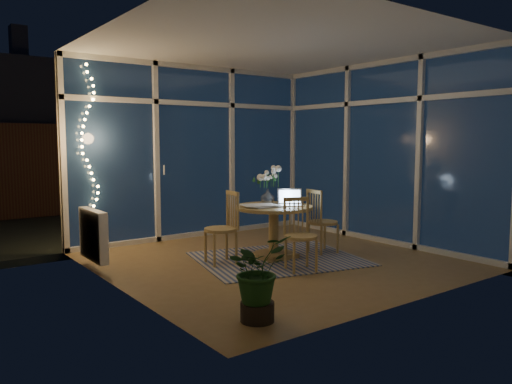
# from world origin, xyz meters

# --- Properties ---
(floor) EXTENTS (4.00, 4.00, 0.00)m
(floor) POSITION_xyz_m (0.00, 0.00, 0.00)
(floor) COLOR olive
(floor) RESTS_ON ground
(ceiling) EXTENTS (4.00, 4.00, 0.00)m
(ceiling) POSITION_xyz_m (0.00, 0.00, 2.60)
(ceiling) COLOR silver
(ceiling) RESTS_ON wall_back
(wall_back) EXTENTS (4.00, 0.04, 2.60)m
(wall_back) POSITION_xyz_m (0.00, 2.00, 1.30)
(wall_back) COLOR beige
(wall_back) RESTS_ON floor
(wall_front) EXTENTS (4.00, 0.04, 2.60)m
(wall_front) POSITION_xyz_m (0.00, -2.00, 1.30)
(wall_front) COLOR beige
(wall_front) RESTS_ON floor
(wall_left) EXTENTS (0.04, 4.00, 2.60)m
(wall_left) POSITION_xyz_m (-2.00, 0.00, 1.30)
(wall_left) COLOR beige
(wall_left) RESTS_ON floor
(wall_right) EXTENTS (0.04, 4.00, 2.60)m
(wall_right) POSITION_xyz_m (2.00, 0.00, 1.30)
(wall_right) COLOR beige
(wall_right) RESTS_ON floor
(window_wall_back) EXTENTS (4.00, 0.10, 2.60)m
(window_wall_back) POSITION_xyz_m (0.00, 1.96, 1.30)
(window_wall_back) COLOR silver
(window_wall_back) RESTS_ON floor
(window_wall_right) EXTENTS (0.10, 4.00, 2.60)m
(window_wall_right) POSITION_xyz_m (1.96, 0.00, 1.30)
(window_wall_right) COLOR silver
(window_wall_right) RESTS_ON floor
(radiator) EXTENTS (0.10, 0.70, 0.58)m
(radiator) POSITION_xyz_m (-1.94, 0.90, 0.40)
(radiator) COLOR white
(radiator) RESTS_ON wall_left
(fairy_lights) EXTENTS (0.24, 0.10, 1.85)m
(fairy_lights) POSITION_xyz_m (-1.65, 1.88, 1.52)
(fairy_lights) COLOR #F4C161
(fairy_lights) RESTS_ON window_wall_back
(garden_patio) EXTENTS (12.00, 6.00, 0.10)m
(garden_patio) POSITION_xyz_m (0.50, 5.00, -0.06)
(garden_patio) COLOR black
(garden_patio) RESTS_ON ground
(garden_fence) EXTENTS (11.00, 0.08, 1.80)m
(garden_fence) POSITION_xyz_m (0.00, 5.50, 0.90)
(garden_fence) COLOR #3E1E16
(garden_fence) RESTS_ON ground
(neighbour_roof) EXTENTS (7.00, 3.00, 2.20)m
(neighbour_roof) POSITION_xyz_m (0.30, 8.50, 2.20)
(neighbour_roof) COLOR #363841
(neighbour_roof) RESTS_ON ground
(garden_shrubs) EXTENTS (0.90, 0.90, 0.90)m
(garden_shrubs) POSITION_xyz_m (-0.80, 3.40, 0.45)
(garden_shrubs) COLOR black
(garden_shrubs) RESTS_ON ground
(rug) EXTENTS (2.26, 1.97, 0.01)m
(rug) POSITION_xyz_m (0.07, 0.01, 0.01)
(rug) COLOR #BBAD97
(rug) RESTS_ON floor
(dining_table) EXTENTS (1.17, 1.17, 0.66)m
(dining_table) POSITION_xyz_m (0.07, 0.11, 0.33)
(dining_table) COLOR olive
(dining_table) RESTS_ON floor
(chair_left) EXTENTS (0.47, 0.47, 0.88)m
(chair_left) POSITION_xyz_m (-0.64, 0.24, 0.44)
(chair_left) COLOR olive
(chair_left) RESTS_ON floor
(chair_right) EXTENTS (0.43, 0.43, 0.86)m
(chair_right) POSITION_xyz_m (0.76, -0.06, 0.43)
(chair_right) COLOR olive
(chair_right) RESTS_ON floor
(chair_front) EXTENTS (0.50, 0.50, 0.84)m
(chair_front) POSITION_xyz_m (-0.09, -0.59, 0.42)
(chair_front) COLOR olive
(chair_front) RESTS_ON floor
(laptop) EXTENTS (0.40, 0.39, 0.22)m
(laptop) POSITION_xyz_m (0.25, -0.01, 0.77)
(laptop) COLOR silver
(laptop) RESTS_ON dining_table
(flower_vase) EXTENTS (0.24, 0.24, 0.21)m
(flower_vase) POSITION_xyz_m (0.14, 0.33, 0.77)
(flower_vase) COLOR silver
(flower_vase) RESTS_ON dining_table
(bowl) EXTENTS (0.18, 0.18, 0.04)m
(bowl) POSITION_xyz_m (0.45, 0.12, 0.68)
(bowl) COLOR silver
(bowl) RESTS_ON dining_table
(newspapers) EXTENTS (0.46, 0.38, 0.02)m
(newspapers) POSITION_xyz_m (-0.10, 0.14, 0.67)
(newspapers) COLOR silver
(newspapers) RESTS_ON dining_table
(phone) EXTENTS (0.12, 0.08, 0.01)m
(phone) POSITION_xyz_m (0.19, 0.01, 0.67)
(phone) COLOR black
(phone) RESTS_ON dining_table
(potted_plant) EXTENTS (0.60, 0.54, 0.76)m
(potted_plant) POSITION_xyz_m (-1.42, -1.55, 0.38)
(potted_plant) COLOR #174218
(potted_plant) RESTS_ON floor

